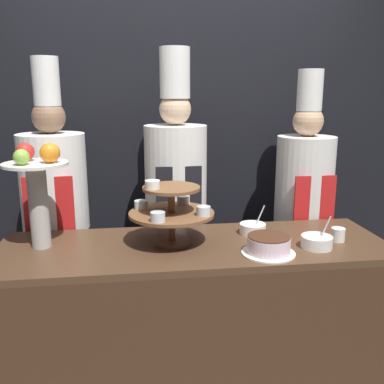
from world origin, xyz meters
TOP-DOWN VIEW (x-y plane):
  - wall_back at (0.00, 1.23)m, footprint 10.00×0.06m
  - buffet_counter at (0.00, 0.32)m, footprint 1.99×0.65m
  - tiered_stand at (-0.12, 0.35)m, footprint 0.43×0.43m
  - fruit_pedestal at (-0.76, 0.39)m, footprint 0.31×0.31m
  - cake_round at (0.33, 0.14)m, footprint 0.26×0.26m
  - cup_white at (0.74, 0.27)m, footprint 0.07×0.07m
  - serving_bowl_near at (0.60, 0.19)m, footprint 0.15×0.15m
  - serving_bowl_far at (0.34, 0.44)m, footprint 0.14×0.14m
  - chef_left at (-0.77, 0.85)m, footprint 0.39×0.39m
  - chef_center_left at (-0.04, 0.85)m, footprint 0.38×0.38m
  - chef_center_right at (0.79, 0.85)m, footprint 0.37×0.37m

SIDE VIEW (x-z plane):
  - buffet_counter at x=0.00m, z-range 0.00..0.92m
  - serving_bowl_far at x=0.34m, z-range 0.87..1.03m
  - serving_bowl_near at x=0.60m, z-range 0.87..1.03m
  - cup_white at x=0.74m, z-range 0.92..0.99m
  - cake_round at x=0.33m, z-range 0.92..1.01m
  - chef_center_right at x=0.79m, z-range 0.06..1.88m
  - chef_left at x=-0.77m, z-range 0.05..1.93m
  - chef_center_left at x=-0.04m, z-range 0.07..2.00m
  - tiered_stand at x=-0.12m, z-range 0.93..1.27m
  - fruit_pedestal at x=-0.76m, z-range 0.98..1.51m
  - wall_back at x=0.00m, z-range 0.00..2.80m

